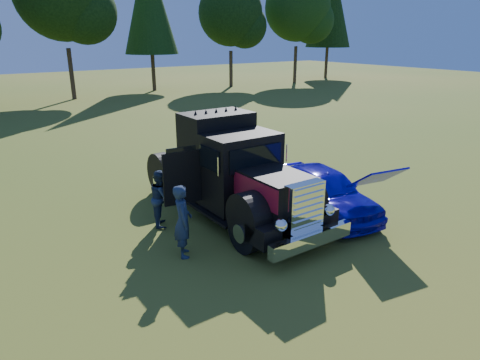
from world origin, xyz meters
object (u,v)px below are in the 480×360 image
at_px(hotrod_coupe, 323,191).
at_px(spectator_far, 162,198).
at_px(diamond_t_truck, 233,175).
at_px(spectator_near, 183,221).

height_order(hotrod_coupe, spectator_far, hotrod_coupe).
xyz_separation_m(hotrod_coupe, spectator_far, (-4.35, 2.04, 0.09)).
bearing_deg(spectator_far, diamond_t_truck, -82.00).
bearing_deg(diamond_t_truck, spectator_near, -150.52).
bearing_deg(spectator_near, hotrod_coupe, -68.78).
relative_size(diamond_t_truck, spectator_far, 4.38).
height_order(spectator_near, spectator_far, spectator_near).
xyz_separation_m(diamond_t_truck, hotrod_coupe, (2.33, -1.42, -0.55)).
bearing_deg(diamond_t_truck, hotrod_coupe, -31.37).
distance_m(spectator_near, spectator_far, 1.99).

